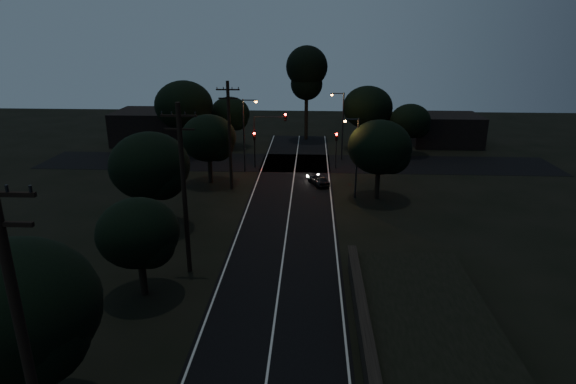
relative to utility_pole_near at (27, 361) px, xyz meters
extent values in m
cube|color=black|center=(6.00, 24.00, -6.24)|extent=(8.00, 70.00, 0.02)
cube|color=black|center=(6.00, 44.00, -6.24)|extent=(60.00, 8.00, 0.02)
cube|color=beige|center=(6.00, 24.00, -6.22)|extent=(0.12, 70.00, 0.01)
cube|color=beige|center=(2.25, 24.00, -6.22)|extent=(0.12, 70.00, 0.01)
cube|color=beige|center=(9.75, 24.00, -6.22)|extent=(0.12, 70.00, 0.01)
cylinder|color=black|center=(0.00, 0.00, -0.25)|extent=(0.30, 0.30, 12.00)
cylinder|color=black|center=(0.00, 17.00, -0.75)|extent=(0.30, 0.30, 11.00)
cube|color=black|center=(0.00, 17.00, 3.95)|extent=(2.20, 0.12, 0.12)
cube|color=black|center=(0.00, 17.00, 3.15)|extent=(1.80, 0.12, 0.12)
cylinder|color=black|center=(0.00, 34.00, -1.00)|extent=(0.30, 0.30, 10.50)
cube|color=black|center=(0.00, 34.00, 3.45)|extent=(2.20, 0.12, 0.12)
cube|color=black|center=(0.00, 34.00, 2.65)|extent=(1.80, 0.12, 0.12)
ellipsoid|color=black|center=(-3.00, 4.00, -1.01)|extent=(6.24, 6.24, 5.30)
sphere|color=black|center=(-1.91, 3.38, -1.63)|extent=(3.74, 3.74, 3.74)
cylinder|color=black|center=(-2.00, 14.00, -5.13)|extent=(0.44, 0.44, 2.22)
ellipsoid|color=black|center=(-2.00, 14.00, -2.26)|extent=(4.72, 4.72, 4.01)
sphere|color=black|center=(-1.17, 13.53, -2.73)|extent=(2.83, 2.83, 2.83)
cylinder|color=black|center=(-4.50, 24.00, -4.83)|extent=(0.44, 0.44, 2.83)
ellipsoid|color=black|center=(-4.50, 24.00, -1.12)|extent=(6.11, 6.11, 5.19)
sphere|color=black|center=(-3.43, 23.39, -1.74)|extent=(3.66, 3.66, 3.66)
cylinder|color=black|center=(-2.50, 36.00, -4.95)|extent=(0.44, 0.44, 2.59)
ellipsoid|color=black|center=(-2.50, 36.00, -1.58)|extent=(5.53, 5.53, 4.70)
sphere|color=black|center=(-1.53, 35.45, -2.13)|extent=(3.32, 3.32, 3.32)
cylinder|color=black|center=(-3.00, 52.00, -5.03)|extent=(0.44, 0.44, 2.44)
ellipsoid|color=black|center=(-3.00, 52.00, -1.85)|extent=(5.23, 5.23, 4.44)
sphere|color=black|center=(-2.09, 51.48, -2.37)|extent=(3.14, 3.14, 3.14)
cylinder|color=black|center=(-8.00, 48.00, -4.55)|extent=(0.44, 0.44, 3.39)
ellipsoid|color=black|center=(-8.00, 48.00, -0.18)|extent=(7.13, 7.13, 6.06)
sphere|color=black|center=(-6.75, 47.29, -0.90)|extent=(4.28, 4.28, 4.28)
cylinder|color=black|center=(15.00, 52.00, -4.75)|extent=(0.44, 0.44, 2.99)
ellipsoid|color=black|center=(15.00, 52.00, -0.85)|extent=(6.43, 6.43, 5.46)
sphere|color=black|center=(16.13, 51.36, -1.49)|extent=(3.86, 3.86, 3.86)
cylinder|color=black|center=(20.00, 49.00, -5.08)|extent=(0.44, 0.44, 2.33)
ellipsoid|color=black|center=(20.00, 49.00, -2.05)|extent=(4.97, 4.97, 4.23)
sphere|color=black|center=(20.87, 48.50, -2.55)|extent=(2.98, 2.98, 2.98)
cylinder|color=black|center=(14.00, 32.00, -4.88)|extent=(0.44, 0.44, 2.73)
ellipsoid|color=black|center=(14.00, 32.00, -1.35)|extent=(5.79, 5.79, 4.92)
sphere|color=black|center=(15.01, 31.42, -1.93)|extent=(3.47, 3.47, 3.47)
cylinder|color=black|center=(7.00, 57.00, -2.69)|extent=(0.50, 0.50, 7.11)
sphere|color=black|center=(7.00, 57.00, 3.84)|extent=(5.69, 5.69, 5.69)
sphere|color=black|center=(7.00, 57.00, 1.51)|extent=(4.40, 4.40, 4.40)
cube|color=black|center=(-14.00, 54.00, -4.05)|extent=(10.00, 8.00, 4.40)
cube|color=black|center=(26.00, 55.00, -4.25)|extent=(9.00, 7.00, 4.00)
cylinder|color=black|center=(1.40, 42.00, -4.65)|extent=(0.12, 0.12, 3.20)
cube|color=black|center=(1.40, 42.00, -2.60)|extent=(0.28, 0.22, 0.90)
sphere|color=#FF0705|center=(1.40, 41.87, -2.30)|extent=(0.22, 0.22, 0.22)
cylinder|color=black|center=(10.60, 42.00, -4.65)|extent=(0.12, 0.12, 3.20)
cube|color=black|center=(10.60, 42.00, -2.60)|extent=(0.28, 0.22, 0.90)
sphere|color=#FF0705|center=(10.60, 41.87, -2.30)|extent=(0.22, 0.22, 0.22)
cylinder|color=black|center=(1.40, 42.00, -3.75)|extent=(0.12, 0.12, 5.00)
cube|color=black|center=(4.90, 42.00, -0.45)|extent=(0.28, 0.22, 0.90)
sphere|color=#FF0705|center=(4.90, 41.87, -0.15)|extent=(0.22, 0.22, 0.22)
cube|color=black|center=(3.15, 42.00, -0.45)|extent=(3.50, 0.08, 0.08)
cylinder|color=black|center=(0.50, 40.00, -2.25)|extent=(0.16, 0.16, 8.00)
cube|color=black|center=(1.20, 40.00, 1.65)|extent=(1.40, 0.10, 0.10)
cube|color=black|center=(1.90, 40.00, 1.60)|extent=(0.35, 0.22, 0.12)
sphere|color=orange|center=(1.90, 40.00, 1.50)|extent=(0.26, 0.26, 0.26)
cylinder|color=black|center=(11.50, 46.00, -2.25)|extent=(0.16, 0.16, 8.00)
cube|color=black|center=(10.80, 46.00, 1.65)|extent=(1.40, 0.10, 0.10)
cube|color=black|center=(10.10, 46.00, 1.60)|extent=(0.35, 0.22, 0.12)
sphere|color=orange|center=(10.10, 46.00, 1.50)|extent=(0.26, 0.26, 0.26)
cylinder|color=black|center=(12.00, 32.00, -2.50)|extent=(0.16, 0.16, 7.50)
cube|color=black|center=(11.40, 32.00, 1.15)|extent=(1.20, 0.10, 0.10)
cube|color=black|center=(10.80, 32.00, 1.10)|extent=(0.35, 0.22, 0.12)
sphere|color=orange|center=(10.80, 32.00, 1.00)|extent=(0.26, 0.26, 0.26)
imported|color=black|center=(8.62, 35.68, -5.69)|extent=(2.47, 3.52, 1.11)
camera|label=1|loc=(7.88, -10.83, 8.83)|focal=30.00mm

